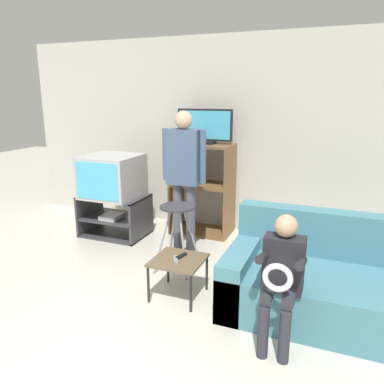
% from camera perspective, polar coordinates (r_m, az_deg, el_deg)
% --- Properties ---
extents(wall_back, '(6.40, 0.06, 2.60)m').
position_cam_1_polar(wall_back, '(5.11, 6.28, 8.44)').
color(wall_back, beige).
rests_on(wall_back, ground_plane).
extents(tv_stand, '(0.84, 0.59, 0.54)m').
position_cam_1_polar(tv_stand, '(5.14, -11.68, -3.54)').
color(tv_stand, '#38383D').
rests_on(tv_stand, ground_plane).
extents(television_main, '(0.69, 0.68, 0.54)m').
position_cam_1_polar(television_main, '(4.98, -12.09, 2.39)').
color(television_main, '#B2B2B7').
rests_on(television_main, tv_stand).
extents(media_shelf, '(0.80, 0.49, 1.22)m').
position_cam_1_polar(media_shelf, '(5.03, 1.54, 0.59)').
color(media_shelf, brown).
rests_on(media_shelf, ground_plane).
extents(television_flat, '(0.74, 0.20, 0.44)m').
position_cam_1_polar(television_flat, '(4.88, 1.95, 9.81)').
color(television_flat, black).
rests_on(television_flat, media_shelf).
extents(folding_stool, '(0.41, 0.43, 0.72)m').
position_cam_1_polar(folding_stool, '(3.96, -2.27, -3.99)').
color(folding_stool, '#99999E').
rests_on(folding_stool, ground_plane).
extents(snack_table, '(0.46, 0.46, 0.37)m').
position_cam_1_polar(snack_table, '(3.52, -2.10, -10.81)').
color(snack_table, brown).
rests_on(snack_table, ground_plane).
extents(remote_control_black, '(0.07, 0.15, 0.02)m').
position_cam_1_polar(remote_control_black, '(3.54, -1.68, -9.73)').
color(remote_control_black, black).
rests_on(remote_control_black, snack_table).
extents(remote_control_white, '(0.10, 0.14, 0.02)m').
position_cam_1_polar(remote_control_white, '(3.48, -2.52, -10.22)').
color(remote_control_white, gray).
rests_on(remote_control_white, snack_table).
extents(couch, '(1.86, 0.95, 0.83)m').
position_cam_1_polar(couch, '(3.50, 21.20, -13.15)').
color(couch, teal).
rests_on(couch, ground_plane).
extents(person_standing_adult, '(0.53, 0.20, 1.67)m').
position_cam_1_polar(person_standing_adult, '(4.30, -1.24, 3.55)').
color(person_standing_adult, '#4C4C56').
rests_on(person_standing_adult, ground_plane).
extents(person_seated_child, '(0.33, 0.43, 1.00)m').
position_cam_1_polar(person_seated_child, '(2.89, 13.54, -11.73)').
color(person_seated_child, '#2D2D38').
rests_on(person_seated_child, ground_plane).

